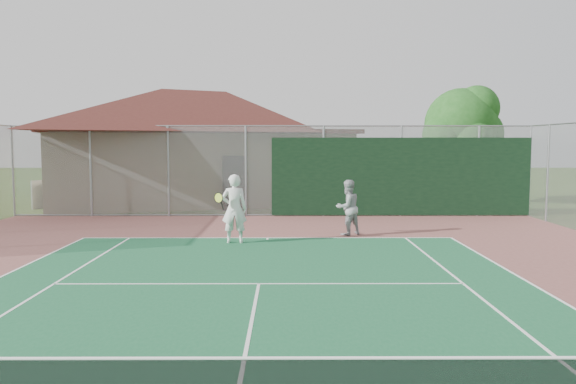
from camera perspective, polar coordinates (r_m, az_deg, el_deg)
The scene contains 6 objects.
back_fence at distance 21.73m, azimuth 3.90°, elevation 1.89°, with size 20.08×0.11×3.53m.
clubhouse at distance 28.23m, azimuth -9.15°, elevation 5.64°, with size 16.64×13.30×6.28m.
bleachers at distance 26.33m, azimuth -19.88°, elevation -0.06°, with size 4.03×3.15×1.24m.
tree at distance 27.03m, azimuth 17.36°, elevation 6.33°, with size 3.90×3.69×5.44m.
player_white_front at distance 15.90m, azimuth -5.50°, elevation -1.75°, with size 0.92×0.66×1.95m.
player_grey_back at distance 17.31m, azimuth 6.08°, elevation -1.63°, with size 1.04×0.98×1.70m.
Camera 1 is at (0.54, -4.67, 2.84)m, focal length 35.00 mm.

